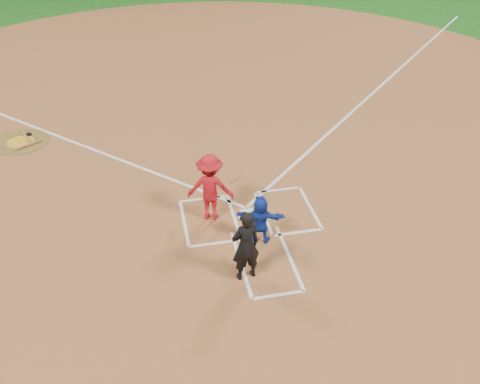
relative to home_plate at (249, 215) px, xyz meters
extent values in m
plane|color=#155214|center=(0.00, 0.00, -0.02)|extent=(120.00, 120.00, 0.00)
cylinder|color=brown|center=(0.00, 6.00, -0.01)|extent=(28.00, 28.00, 0.01)
cylinder|color=silver|center=(0.00, 0.00, 0.00)|extent=(0.60, 0.60, 0.02)
cylinder|color=brown|center=(-5.99, 5.04, 0.00)|extent=(1.70, 1.70, 0.01)
cylinder|color=gold|center=(-5.99, 5.04, 0.00)|extent=(0.80, 0.80, 0.00)
cylinder|color=#A66E3D|center=(-5.84, 5.29, 0.03)|extent=(0.39, 0.80, 0.06)
cylinder|color=brown|center=(-5.69, 4.74, 0.03)|extent=(0.74, 0.51, 0.06)
torus|color=black|center=(-5.79, 5.44, 0.03)|extent=(0.19, 0.19, 0.05)
imported|color=#1636B7|center=(0.04, -1.01, 0.59)|extent=(1.16, 0.65, 1.19)
imported|color=black|center=(-0.54, -2.12, 0.83)|extent=(0.68, 0.52, 1.67)
cube|color=white|center=(-0.98, 0.92, -0.01)|extent=(1.22, 0.08, 0.01)
cube|color=white|center=(-0.98, -0.92, -0.01)|extent=(1.22, 0.08, 0.01)
cube|color=white|center=(-0.37, 0.00, -0.01)|extent=(0.08, 1.83, 0.01)
cube|color=white|center=(-1.59, 0.00, -0.01)|extent=(0.08, 1.83, 0.01)
cube|color=white|center=(0.98, 0.92, -0.01)|extent=(1.22, 0.08, 0.01)
cube|color=white|center=(0.98, -0.92, -0.01)|extent=(1.22, 0.08, 0.01)
cube|color=white|center=(0.37, 0.00, -0.01)|extent=(0.08, 1.83, 0.01)
cube|color=white|center=(1.59, 0.00, -0.01)|extent=(0.08, 1.83, 0.01)
cube|color=white|center=(-0.55, -1.70, -0.01)|extent=(0.08, 2.20, 0.01)
cube|color=white|center=(0.55, -1.70, -0.01)|extent=(0.08, 2.20, 0.01)
cube|color=white|center=(0.00, -2.80, -0.01)|extent=(1.10, 0.08, 0.01)
cube|color=white|center=(7.07, 7.37, -0.01)|extent=(14.21, 14.21, 0.01)
imported|color=#B5141F|center=(-0.91, 0.12, 0.85)|extent=(1.24, 0.91, 1.71)
cylinder|color=#996338|center=(-0.31, -0.03, 1.13)|extent=(0.50, 0.75, 0.28)
camera|label=1|loc=(-2.36, -10.31, 7.84)|focal=40.00mm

